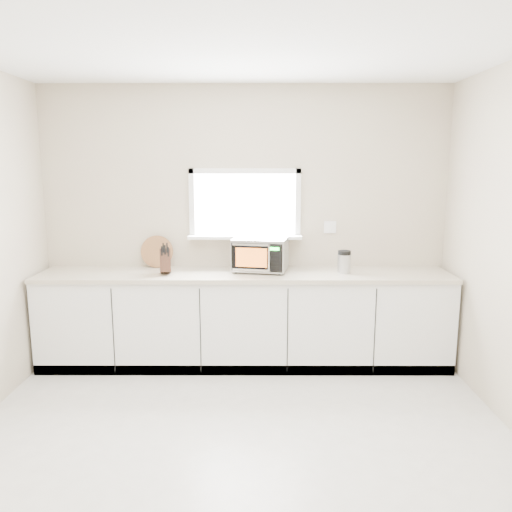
{
  "coord_description": "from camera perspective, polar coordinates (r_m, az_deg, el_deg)",
  "views": [
    {
      "loc": [
        0.12,
        -2.97,
        1.94
      ],
      "look_at": [
        0.11,
        1.55,
        1.11
      ],
      "focal_mm": 35.0,
      "sensor_mm": 36.0,
      "label": 1
    }
  ],
  "objects": [
    {
      "name": "coffee_grinder",
      "position": [
        4.81,
        10.04,
        -0.64
      ],
      "size": [
        0.15,
        0.15,
        0.22
      ],
      "rotation": [
        0.0,
        0.0,
        0.2
      ],
      "color": "#B0B3B8",
      "rests_on": "countertop"
    },
    {
      "name": "cutting_board",
      "position": [
        5.08,
        -11.26,
        0.5
      ],
      "size": [
        0.32,
        0.08,
        0.32
      ],
      "primitive_type": "cylinder",
      "rotation": [
        1.4,
        0.0,
        0.0
      ],
      "color": "#9C5E3C",
      "rests_on": "countertop"
    },
    {
      "name": "knife_block",
      "position": [
        4.76,
        -10.32,
        -0.49
      ],
      "size": [
        0.14,
        0.22,
        0.3
      ],
      "rotation": [
        0.0,
        0.0,
        0.18
      ],
      "color": "#402816",
      "rests_on": "countertop"
    },
    {
      "name": "cabinets",
      "position": [
        4.9,
        -1.3,
        -7.37
      ],
      "size": [
        3.92,
        0.6,
        0.88
      ],
      "primitive_type": "cube",
      "color": "white",
      "rests_on": "ground"
    },
    {
      "name": "ground",
      "position": [
        3.55,
        -2.0,
        -22.72
      ],
      "size": [
        4.0,
        4.0,
        0.0
      ],
      "primitive_type": "plane",
      "color": "beige",
      "rests_on": "ground"
    },
    {
      "name": "countertop",
      "position": [
        4.77,
        -1.32,
        -2.14
      ],
      "size": [
        3.92,
        0.64,
        0.04
      ],
      "primitive_type": "cube",
      "color": "#BEB49D",
      "rests_on": "cabinets"
    },
    {
      "name": "back_wall",
      "position": [
        5.0,
        -1.25,
        3.82
      ],
      "size": [
        4.0,
        0.17,
        2.7
      ],
      "color": "beige",
      "rests_on": "ground"
    },
    {
      "name": "microwave",
      "position": [
        4.81,
        0.51,
        0.26
      ],
      "size": [
        0.56,
        0.49,
        0.32
      ],
      "rotation": [
        0.0,
        0.0,
        -0.19
      ],
      "color": "black",
      "rests_on": "countertop"
    }
  ]
}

